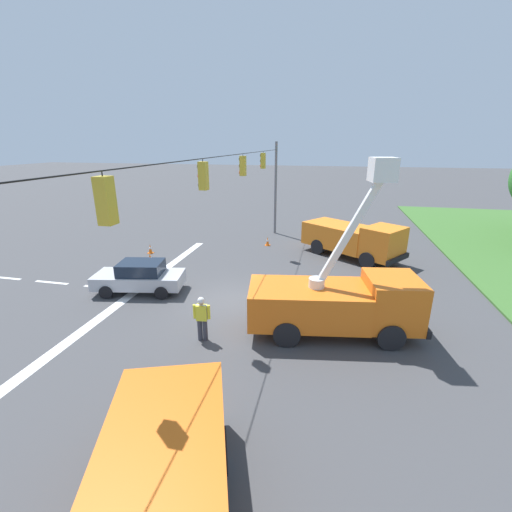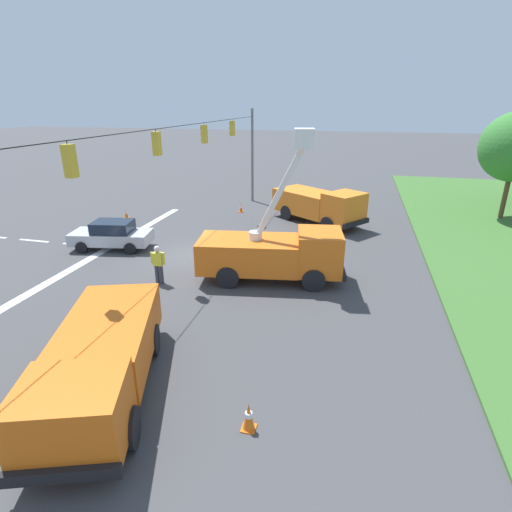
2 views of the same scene
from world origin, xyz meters
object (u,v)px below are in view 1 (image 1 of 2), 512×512
(sedan_silver, at_px, (140,277))
(traffic_cone_foreground_left, at_px, (150,259))
(utility_truck_bucket_lift, at_px, (338,300))
(traffic_cone_foreground_right, at_px, (150,249))
(traffic_cone_mid_right, at_px, (268,241))
(road_worker, at_px, (202,316))
(utility_truck_support_far, at_px, (353,238))

(sedan_silver, xyz_separation_m, traffic_cone_foreground_left, (-3.54, -1.42, -0.39))
(sedan_silver, distance_m, traffic_cone_foreground_left, 3.83)
(utility_truck_bucket_lift, height_order, sedan_silver, utility_truck_bucket_lift)
(traffic_cone_foreground_right, relative_size, traffic_cone_mid_right, 0.99)
(traffic_cone_mid_right, bearing_deg, traffic_cone_foreground_left, -46.76)
(sedan_silver, height_order, road_worker, road_worker)
(sedan_silver, height_order, traffic_cone_mid_right, sedan_silver)
(road_worker, relative_size, traffic_cone_foreground_left, 2.21)
(traffic_cone_foreground_right, bearing_deg, utility_truck_support_far, 98.80)
(traffic_cone_mid_right, bearing_deg, sedan_silver, -26.90)
(utility_truck_bucket_lift, bearing_deg, utility_truck_support_far, 173.89)
(traffic_cone_foreground_left, height_order, traffic_cone_foreground_right, traffic_cone_foreground_left)
(traffic_cone_foreground_left, bearing_deg, road_worker, 40.49)
(traffic_cone_foreground_left, bearing_deg, utility_truck_support_far, 109.81)
(utility_truck_support_far, xyz_separation_m, sedan_silver, (7.86, -10.59, -0.48))
(utility_truck_bucket_lift, relative_size, traffic_cone_mid_right, 10.67)
(utility_truck_support_far, distance_m, sedan_silver, 13.20)
(utility_truck_support_far, distance_m, traffic_cone_foreground_right, 13.46)
(sedan_silver, distance_m, traffic_cone_mid_right, 10.46)
(road_worker, xyz_separation_m, traffic_cone_mid_right, (-12.86, 0.10, -0.69))
(utility_truck_bucket_lift, xyz_separation_m, road_worker, (1.65, -4.91, -0.39))
(utility_truck_support_far, bearing_deg, utility_truck_bucket_lift, -6.11)
(traffic_cone_foreground_right, distance_m, traffic_cone_mid_right, 8.19)
(road_worker, relative_size, traffic_cone_mid_right, 2.77)
(traffic_cone_foreground_right, xyz_separation_m, traffic_cone_mid_right, (-3.51, 7.40, 0.00))
(utility_truck_support_far, distance_m, traffic_cone_mid_right, 6.12)
(sedan_silver, xyz_separation_m, road_worker, (3.54, 4.63, 0.21))
(utility_truck_bucket_lift, relative_size, sedan_silver, 1.50)
(utility_truck_bucket_lift, relative_size, utility_truck_support_far, 1.02)
(utility_truck_bucket_lift, bearing_deg, traffic_cone_foreground_left, -116.36)
(road_worker, bearing_deg, traffic_cone_foreground_right, -142.00)
(traffic_cone_foreground_right, bearing_deg, utility_truck_bucket_lift, 57.78)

